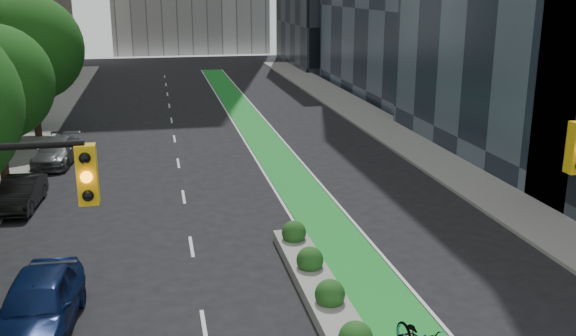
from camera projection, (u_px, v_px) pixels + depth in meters
name	position (u px, v px, depth m)	size (l,w,h in m)	color
sidewalk_left	(2.00, 166.00, 34.33)	(3.60, 90.00, 0.15)	gray
sidewalk_right	(416.00, 145.00, 38.93)	(3.60, 90.00, 0.15)	gray
bike_lane_paint	(260.00, 135.00, 41.94)	(2.20, 70.00, 0.01)	#1A902A
tree_far	(29.00, 48.00, 39.55)	(6.60, 6.60, 9.00)	black
median_planter	(321.00, 287.00, 19.86)	(1.20, 10.26, 1.10)	gray
parked_car_left_near	(38.00, 305.00, 17.76)	(2.02, 5.01, 1.71)	#0B1945
parked_car_left_mid	(21.00, 193.00, 27.95)	(1.43, 4.09, 1.35)	black
parked_car_left_far	(57.00, 152.00, 34.96)	(1.91, 4.70, 1.36)	#545759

